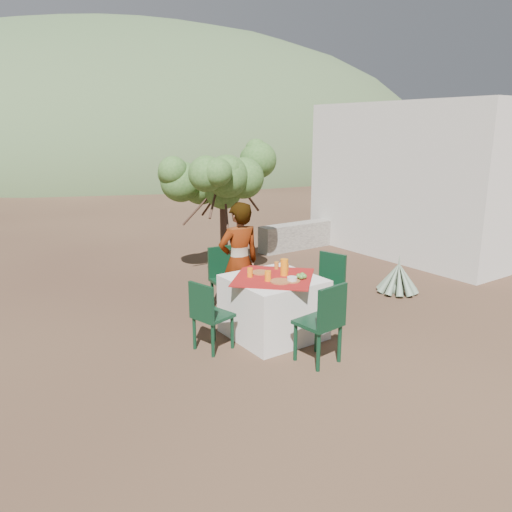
{
  "coord_description": "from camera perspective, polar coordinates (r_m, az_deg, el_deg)",
  "views": [
    {
      "loc": [
        -3.43,
        -4.68,
        2.53
      ],
      "look_at": [
        0.06,
        0.39,
        0.94
      ],
      "focal_mm": 35.0,
      "sensor_mm": 36.0,
      "label": 1
    }
  ],
  "objects": [
    {
      "name": "chair_far",
      "position": [
        7.03,
        -3.51,
        -2.27
      ],
      "size": [
        0.47,
        0.47,
        0.91
      ],
      "rotation": [
        0.0,
        0.0,
        -0.12
      ],
      "color": "black",
      "rests_on": "ground"
    },
    {
      "name": "hill_far_right",
      "position": [
        59.69,
        -2.8,
        12.08
      ],
      "size": [
        36.0,
        36.0,
        14.0
      ],
      "primitive_type": "ellipsoid",
      "color": "gray",
      "rests_on": "ground"
    },
    {
      "name": "hill_near_right",
      "position": [
        43.59,
        -14.0,
        10.78
      ],
      "size": [
        48.0,
        48.0,
        20.0
      ],
      "primitive_type": "ellipsoid",
      "color": "#395530",
      "rests_on": "ground"
    },
    {
      "name": "glass_near",
      "position": [
        5.91,
        1.37,
        -2.29
      ],
      "size": [
        0.08,
        0.08,
        0.12
      ],
      "primitive_type": "cylinder",
      "color": "orange",
      "rests_on": "table"
    },
    {
      "name": "plate_near",
      "position": [
        5.89,
        2.81,
        -2.92
      ],
      "size": [
        0.25,
        0.25,
        0.01
      ],
      "primitive_type": "cylinder",
      "color": "brown",
      "rests_on": "table"
    },
    {
      "name": "shrub_tree",
      "position": [
        8.37,
        -3.6,
        8.13
      ],
      "size": [
        1.73,
        1.69,
        2.03
      ],
      "color": "#422B21",
      "rests_on": "ground"
    },
    {
      "name": "plate_far",
      "position": [
        6.24,
        0.51,
        -1.89
      ],
      "size": [
        0.23,
        0.23,
        0.01
      ],
      "primitive_type": "cylinder",
      "color": "brown",
      "rests_on": "table"
    },
    {
      "name": "fruit_cluster",
      "position": [
        6.03,
        5.23,
        -2.31
      ],
      "size": [
        0.13,
        0.12,
        0.06
      ],
      "color": "#49802E",
      "rests_on": "table"
    },
    {
      "name": "napkin_holder",
      "position": [
        6.26,
        3.15,
        -1.54
      ],
      "size": [
        0.07,
        0.05,
        0.08
      ],
      "primitive_type": "cube",
      "rotation": [
        0.0,
        0.0,
        -0.22
      ],
      "color": "silver",
      "rests_on": "table"
    },
    {
      "name": "jar_left",
      "position": [
        6.33,
        3.51,
        -1.31
      ],
      "size": [
        0.06,
        0.06,
        0.1
      ],
      "primitive_type": "cylinder",
      "color": "#C56B22",
      "rests_on": "table"
    },
    {
      "name": "jar_right",
      "position": [
        6.42,
        2.36,
        -1.07
      ],
      "size": [
        0.06,
        0.06,
        0.09
      ],
      "primitive_type": "cylinder",
      "color": "#C56B22",
      "rests_on": "table"
    },
    {
      "name": "glass_far",
      "position": [
        6.07,
        -0.69,
        -1.89
      ],
      "size": [
        0.07,
        0.07,
        0.11
      ],
      "primitive_type": "cylinder",
      "color": "orange",
      "rests_on": "table"
    },
    {
      "name": "chair_right",
      "position": [
        6.84,
        8.2,
        -3.01
      ],
      "size": [
        0.5,
        0.5,
        0.88
      ],
      "rotation": [
        0.0,
        0.0,
        4.99
      ],
      "color": "black",
      "rests_on": "ground"
    },
    {
      "name": "chair_left",
      "position": [
        5.78,
        -5.47,
        -6.52
      ],
      "size": [
        0.47,
        0.47,
        0.84
      ],
      "rotation": [
        0.0,
        0.0,
        1.81
      ],
      "color": "black",
      "rests_on": "ground"
    },
    {
      "name": "stone_wall",
      "position": [
        10.95,
        6.34,
        2.54
      ],
      "size": [
        2.6,
        0.35,
        0.55
      ],
      "primitive_type": "cube",
      "color": "gray",
      "rests_on": "ground"
    },
    {
      "name": "agave",
      "position": [
        8.13,
        15.93,
        -2.47
      ],
      "size": [
        0.66,
        0.66,
        0.7
      ],
      "rotation": [
        0.0,
        0.0,
        0.19
      ],
      "color": "slate",
      "rests_on": "ground"
    },
    {
      "name": "person",
      "position": [
        6.6,
        -1.95,
        -0.7
      ],
      "size": [
        0.62,
        0.44,
        1.6
      ],
      "primitive_type": "imported",
      "rotation": [
        0.0,
        0.0,
        3.04
      ],
      "color": "#8C6651",
      "rests_on": "ground"
    },
    {
      "name": "guesthouse",
      "position": [
        11.17,
        19.91,
        8.36
      ],
      "size": [
        3.2,
        4.2,
        3.0
      ],
      "primitive_type": "cube",
      "color": "beige",
      "rests_on": "ground"
    },
    {
      "name": "bowl_plate",
      "position": [
        5.92,
        4.14,
        -2.86
      ],
      "size": [
        0.19,
        0.19,
        0.01
      ],
      "primitive_type": "cylinder",
      "color": "brown",
      "rests_on": "table"
    },
    {
      "name": "white_bowl",
      "position": [
        5.91,
        4.15,
        -2.6
      ],
      "size": [
        0.12,
        0.12,
        0.04
      ],
      "primitive_type": "cylinder",
      "color": "silver",
      "rests_on": "bowl_plate"
    },
    {
      "name": "ground",
      "position": [
        6.34,
        1.56,
        -9.05
      ],
      "size": [
        160.0,
        160.0,
        0.0
      ],
      "primitive_type": "plane",
      "color": "#311E16",
      "rests_on": "ground"
    },
    {
      "name": "table",
      "position": [
        6.21,
        2.0,
        -5.77
      ],
      "size": [
        1.3,
        1.3,
        0.76
      ],
      "color": "silver",
      "rests_on": "ground"
    },
    {
      "name": "chair_near",
      "position": [
        5.48,
        7.74,
        -7.26
      ],
      "size": [
        0.47,
        0.47,
        0.92
      ],
      "rotation": [
        0.0,
        0.0,
        3.25
      ],
      "color": "black",
      "rests_on": "ground"
    },
    {
      "name": "juice_pitcher",
      "position": [
        6.13,
        3.25,
        -1.29
      ],
      "size": [
        0.09,
        0.09,
        0.21
      ],
      "primitive_type": "cylinder",
      "color": "orange",
      "rests_on": "table"
    }
  ]
}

